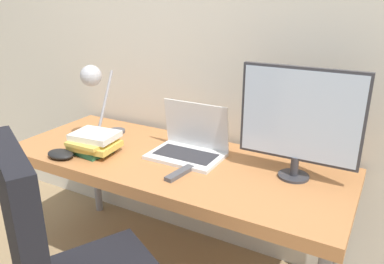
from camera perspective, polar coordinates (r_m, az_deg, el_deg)
wall_back at (r=2.13m, az=2.72°, el=14.71°), size 8.00×0.05×2.60m
desk at (r=1.96m, az=-3.03°, el=-5.59°), size 1.78×0.70×0.71m
laptop at (r=1.95m, az=-0.44°, el=-2.04°), size 0.37×0.26×0.27m
monitor at (r=1.70m, az=16.07°, el=2.00°), size 0.53×0.14×0.51m
desk_lamp at (r=2.13m, az=-14.62°, el=7.16°), size 0.12×0.28×0.44m
book_stack at (r=2.04m, az=-14.74°, el=-1.56°), size 0.26×0.22×0.11m
tv_remote at (r=1.75m, az=-1.90°, el=-6.29°), size 0.06×0.18×0.02m
game_controller at (r=2.04m, az=-19.40°, el=-3.20°), size 0.15×0.10×0.04m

